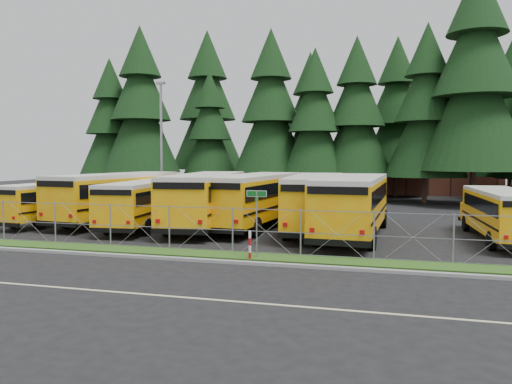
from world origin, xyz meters
The scene contains 29 objects.
ground centered at (0.00, 0.00, 0.00)m, with size 120.00×120.00×0.00m, color black.
curb centered at (0.00, -3.10, 0.06)m, with size 50.00×0.25×0.12m, color gray.
grass_verge centered at (0.00, -1.70, 0.03)m, with size 50.00×1.40×0.06m, color #244B15.
road_lane_line centered at (0.00, -8.00, 0.01)m, with size 50.00×0.12×0.01m, color beige.
chainlink_fence centered at (0.00, -1.00, 1.00)m, with size 44.00×0.10×2.00m, color #93969B, non-canonical shape.
brick_building centered at (6.00, 40.00, 3.00)m, with size 22.00×10.00×6.00m, color brown.
bus_0 centered at (-14.48, 5.53, 1.29)m, with size 2.32×9.82×2.57m, color orange, non-canonical shape.
bus_1 centered at (-11.01, 6.74, 1.57)m, with size 2.82×11.96×3.14m, color orange, non-canonical shape.
bus_2 centered at (-8.27, 5.22, 1.38)m, with size 2.49×10.54×2.76m, color orange, non-canonical shape.
bus_3 centered at (-4.81, 5.96, 1.60)m, with size 2.89×12.23×3.21m, color orange, non-canonical shape.
bus_4 centered at (-2.06, 6.79, 1.58)m, with size 2.84×12.05×3.16m, color orange, non-canonical shape.
bus_5 centered at (1.56, 6.38, 1.58)m, with size 2.84×12.04×3.16m, color orange, non-canonical shape.
bus_6 centered at (3.75, 4.82, 1.59)m, with size 2.87×12.14×3.18m, color orange, non-canonical shape.
bus_east centered at (10.87, 5.39, 1.28)m, with size 2.31×9.78×2.56m, color orange, non-canonical shape.
street_sign centered at (0.33, -1.90, 2.03)m, with size 0.84×0.55×2.81m.
striped_bollard centered at (0.14, -2.26, 0.60)m, with size 0.11×0.11×1.20m, color #B20C0C.
light_standard centered at (-12.23, 15.19, 5.50)m, with size 0.70×0.35×10.14m.
conifer_0 centered at (-23.34, 25.86, 7.32)m, with size 6.62×6.62×14.64m, color black, non-canonical shape.
conifer_1 centered at (-19.48, 25.37, 8.81)m, with size 7.97×7.97×17.62m, color black, non-canonical shape.
conifer_2 centered at (-13.23, 28.89, 6.67)m, with size 6.03×6.03×13.33m, color black, non-canonical shape.
conifer_3 centered at (-6.22, 27.59, 8.50)m, with size 7.69×7.69×17.00m, color black, non-canonical shape.
conifer_4 centered at (-1.58, 26.27, 7.29)m, with size 6.59×6.59×14.57m, color black, non-canonical shape.
conifer_5 centered at (2.24, 27.32, 7.83)m, with size 7.09×7.09×15.67m, color black, non-canonical shape.
conifer_6 centered at (8.52, 26.20, 8.11)m, with size 7.33×7.33×16.21m, color black, non-canonical shape.
conifer_7 centered at (12.30, 24.46, 10.25)m, with size 9.27×9.27×20.50m, color black, non-canonical shape.
conifer_10 centered at (-15.35, 33.80, 9.46)m, with size 8.55×8.55×18.91m, color black, non-canonical shape.
conifer_11 centered at (-3.08, 32.78, 7.77)m, with size 7.02×7.02×15.53m, color black, non-canonical shape.
conifer_12 centered at (6.01, 33.66, 8.43)m, with size 7.62×7.62×16.86m, color black, non-canonical shape.
conifer_13 centered at (16.59, 31.21, 7.90)m, with size 7.15×7.15×15.80m, color black, non-canonical shape.
Camera 1 is at (5.66, -21.48, 4.17)m, focal length 35.00 mm.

